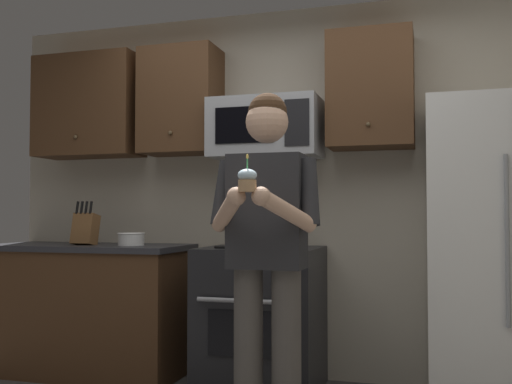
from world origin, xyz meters
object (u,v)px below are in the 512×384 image
(knife_block, at_px, (85,229))
(cupcake, at_px, (247,180))
(refrigerator, at_px, (509,255))
(person, at_px, (267,242))
(oven_range, at_px, (261,318))
(bowl_large_white, at_px, (131,239))
(microwave, at_px, (266,129))

(knife_block, relative_size, cupcake, 1.84)
(refrigerator, relative_size, person, 1.02)
(oven_range, distance_m, person, 1.03)
(oven_range, relative_size, cupcake, 5.36)
(oven_range, distance_m, knife_block, 1.42)
(oven_range, bearing_deg, bowl_large_white, -179.56)
(microwave, bearing_deg, cupcake, -78.18)
(knife_block, height_order, person, person)
(knife_block, bearing_deg, refrigerator, -0.20)
(refrigerator, bearing_deg, oven_range, 178.50)
(refrigerator, distance_m, cupcake, 1.71)
(knife_block, xyz_separation_m, bowl_large_white, (0.35, 0.02, -0.07))
(person, bearing_deg, knife_block, 152.80)
(oven_range, xyz_separation_m, knife_block, (-1.30, -0.03, 0.57))
(oven_range, distance_m, refrigerator, 1.56)
(bowl_large_white, bearing_deg, oven_range, 0.44)
(bowl_large_white, distance_m, person, 1.47)
(oven_range, bearing_deg, knife_block, -178.70)
(oven_range, distance_m, bowl_large_white, 1.07)
(microwave, bearing_deg, refrigerator, -6.03)
(microwave, xyz_separation_m, bowl_large_white, (-0.94, -0.13, -0.75))
(microwave, bearing_deg, person, -74.29)
(microwave, bearing_deg, bowl_large_white, -172.36)
(oven_range, height_order, refrigerator, refrigerator)
(oven_range, relative_size, bowl_large_white, 4.90)
(refrigerator, bearing_deg, knife_block, 179.80)
(knife_block, xyz_separation_m, person, (1.57, -0.80, -0.04))
(oven_range, bearing_deg, refrigerator, -1.50)
(microwave, relative_size, cupcake, 4.26)
(microwave, xyz_separation_m, knife_block, (-1.30, -0.15, -0.69))
(refrigerator, bearing_deg, bowl_large_white, 179.25)
(person, relative_size, cupcake, 10.13)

